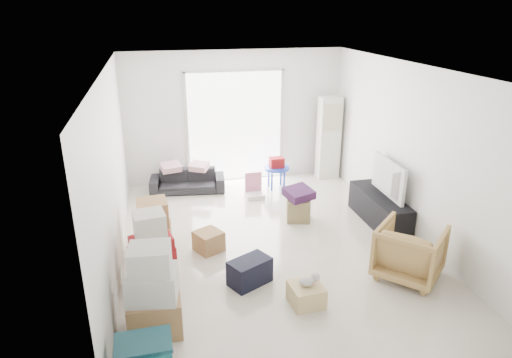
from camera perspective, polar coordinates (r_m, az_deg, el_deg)
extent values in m
cube|color=beige|center=(7.29, 1.85, -8.91)|extent=(4.50, 6.00, 0.24)
cube|color=white|center=(6.37, 2.16, 14.72)|extent=(4.50, 6.00, 0.24)
cube|color=white|center=(9.62, -2.79, 7.91)|extent=(4.50, 0.24, 2.70)
cube|color=white|center=(4.03, 13.62, -11.95)|extent=(4.50, 0.24, 2.70)
cube|color=white|center=(6.52, -18.57, 0.50)|extent=(0.24, 6.00, 2.70)
cube|color=white|center=(7.62, 19.52, 3.26)|extent=(0.24, 6.00, 2.70)
cube|color=white|center=(9.54, -2.62, 6.56)|extent=(2.00, 0.01, 2.30)
cube|color=silver|center=(9.41, -8.64, 6.14)|extent=(0.06, 0.04, 2.30)
cube|color=silver|center=(9.75, 3.22, 6.87)|extent=(0.06, 0.04, 2.30)
cube|color=silver|center=(9.31, -2.73, 13.42)|extent=(2.10, 0.04, 0.06)
cube|color=silver|center=(9.83, 9.06, 5.10)|extent=(0.45, 0.30, 1.75)
cube|color=black|center=(8.08, 15.15, -3.61)|extent=(0.45, 1.51, 0.50)
imported|color=black|center=(7.96, 15.37, -1.49)|extent=(0.64, 1.08, 0.14)
imported|color=#25252A|center=(9.21, -8.58, 0.20)|extent=(1.51, 0.60, 0.57)
cube|color=#F3B1C3|center=(9.12, -10.66, 2.16)|extent=(0.41, 0.36, 0.11)
cube|color=#F3B1C3|center=(9.09, -7.14, 2.27)|extent=(0.41, 0.38, 0.11)
imported|color=tan|center=(6.57, 18.71, -8.32)|extent=(1.11, 1.11, 0.84)
cube|color=#125D5F|center=(4.69, -13.76, -20.76)|extent=(0.51, 0.36, 0.28)
cube|color=#0C333D|center=(4.59, -13.94, -19.25)|extent=(0.53, 0.38, 0.04)
cube|color=olive|center=(5.51, -12.50, -16.17)|extent=(0.60, 0.50, 0.44)
cube|color=silver|center=(5.29, -12.84, -12.73)|extent=(0.60, 0.52, 0.35)
cube|color=silver|center=(5.12, -13.13, -9.73)|extent=(0.48, 0.44, 0.30)
cube|color=olive|center=(6.37, -12.66, -11.07)|extent=(0.60, 0.60, 0.37)
cube|color=#A21714|center=(6.23, -12.86, -8.99)|extent=(0.64, 0.51, 0.17)
cube|color=#A21714|center=(6.16, -12.97, -7.72)|extent=(0.60, 0.46, 0.15)
cube|color=silver|center=(6.05, -13.16, -5.65)|extent=(0.44, 0.42, 0.35)
cube|color=olive|center=(7.24, -12.57, -6.92)|extent=(0.54, 0.46, 0.37)
cube|color=olive|center=(7.07, -12.81, -4.17)|extent=(0.47, 0.47, 0.40)
cube|color=olive|center=(7.02, -5.94, -7.73)|extent=(0.50, 0.50, 0.31)
cube|color=black|center=(6.21, -0.79, -11.50)|extent=(0.64, 0.55, 0.35)
cube|color=olive|center=(7.95, 5.29, -3.78)|extent=(0.48, 0.48, 0.39)
cube|color=#461F4F|center=(7.85, 5.36, -2.02)|extent=(0.53, 0.53, 0.14)
cylinder|color=#1C3EBF|center=(9.23, 2.58, 1.39)|extent=(0.52, 0.52, 0.04)
cylinder|color=#1C3EBF|center=(9.46, 3.11, 0.42)|extent=(0.04, 0.04, 0.41)
cylinder|color=#1C3EBF|center=(9.39, 1.58, 0.30)|extent=(0.04, 0.04, 0.41)
cylinder|color=#1C3EBF|center=(9.16, 1.99, -0.26)|extent=(0.04, 0.04, 0.41)
cylinder|color=#1C3EBF|center=(9.22, 3.55, -0.13)|extent=(0.04, 0.04, 0.41)
cube|color=#A21714|center=(9.19, 2.59, 2.09)|extent=(0.28, 0.22, 0.20)
cube|color=silver|center=(8.88, -0.16, -2.06)|extent=(0.36, 0.31, 0.09)
cube|color=pink|center=(8.91, -0.35, -0.33)|extent=(0.33, 0.05, 0.39)
cube|color=tan|center=(5.89, 6.30, -14.14)|extent=(0.43, 0.43, 0.26)
ellipsoid|color=#B2ADA8|center=(5.78, 6.37, -12.61)|extent=(0.21, 0.14, 0.11)
cube|color=red|center=(5.78, 6.37, -12.58)|extent=(0.15, 0.12, 0.03)
sphere|color=#B2ADA8|center=(5.83, 7.44, -12.04)|extent=(0.11, 0.11, 0.11)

